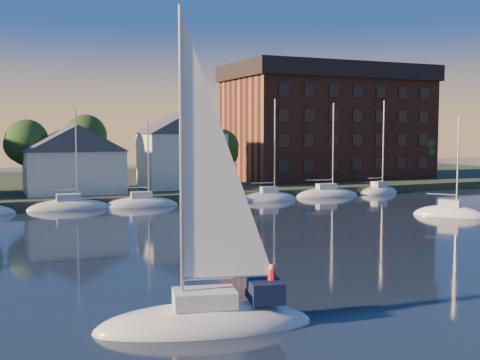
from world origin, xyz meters
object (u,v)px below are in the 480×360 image
clubhouse_east (181,149)px  condo_block (328,122)px  clubhouse_centre (73,158)px  drifting_sailboat_right (449,215)px  hero_sailboat (208,314)px

clubhouse_east → condo_block: size_ratio=0.34×
clubhouse_centre → condo_block: (40.00, 7.95, 4.66)m
clubhouse_centre → drifting_sailboat_right: 42.45m
condo_block → hero_sailboat: (-41.62, -57.38, -9.19)m
condo_block → hero_sailboat: size_ratio=2.12×
clubhouse_east → hero_sailboat: size_ratio=0.72×
clubhouse_east → condo_block: bearing=12.9°
hero_sailboat → drifting_sailboat_right: 40.00m
condo_block → clubhouse_east: bearing=-167.1°
condo_block → drifting_sailboat_right: condo_block is taller
clubhouse_east → drifting_sailboat_right: (17.88, -29.58, -5.90)m
clubhouse_centre → drifting_sailboat_right: (31.88, -27.58, -5.04)m
clubhouse_east → condo_block: condo_block is taller
condo_block → hero_sailboat: 71.48m
condo_block → hero_sailboat: bearing=-126.0°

